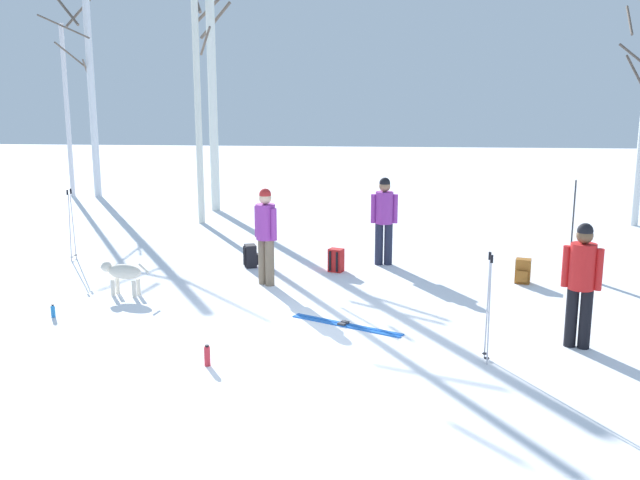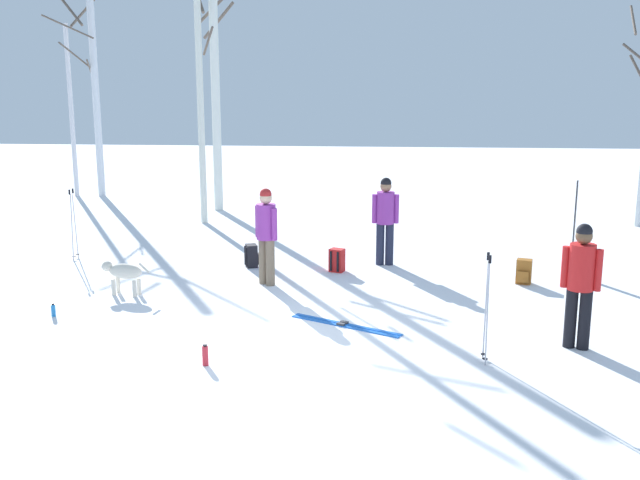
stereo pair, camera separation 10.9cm
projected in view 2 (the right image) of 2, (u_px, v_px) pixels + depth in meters
ground_plane at (285, 342)px, 10.18m from camera, size 60.00×60.00×0.00m
person_0 at (581, 278)px, 9.76m from camera, size 0.49×0.34×1.72m
person_1 at (266, 230)px, 12.84m from camera, size 0.43×0.36×1.72m
person_2 at (385, 215)px, 14.23m from camera, size 0.52×0.34×1.72m
dog at (123, 272)px, 12.35m from camera, size 0.89×0.32×0.57m
ski_pair_planted_0 at (574, 228)px, 13.53m from camera, size 0.07×0.15×1.76m
ski_pair_lying_1 at (345, 325)px, 10.86m from camera, size 1.68×0.98×0.05m
ski_poles_0 at (487, 305)px, 9.32m from camera, size 0.07×0.26×1.43m
ski_poles_1 at (73, 222)px, 14.73m from camera, size 0.07×0.26×1.43m
backpack_0 at (524, 272)px, 13.05m from camera, size 0.30×0.33×0.44m
backpack_1 at (252, 256)px, 14.22m from camera, size 0.33×0.31×0.44m
backpack_2 at (337, 260)px, 13.87m from camera, size 0.32×0.34×0.44m
water_bottle_0 at (53, 310)px, 11.27m from camera, size 0.07×0.07×0.21m
water_bottle_1 at (205, 355)px, 9.34m from camera, size 0.08×0.08×0.28m
birch_tree_1 at (72, 106)px, 22.27m from camera, size 1.26×1.78×5.35m
birch_tree_2 at (95, 82)px, 22.09m from camera, size 1.70×1.71×6.94m
birch_tree_3 at (215, 70)px, 19.60m from camera, size 1.07×1.12×7.38m
birch_tree_4 at (199, 79)px, 17.86m from camera, size 1.13×1.24×6.88m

